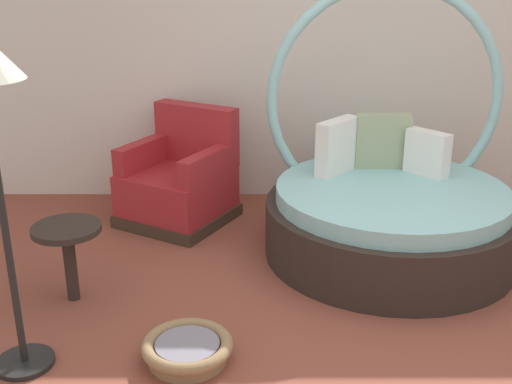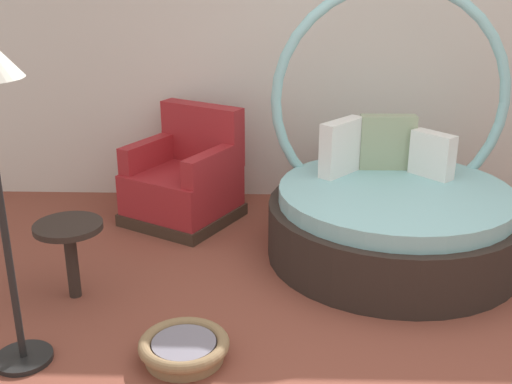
{
  "view_description": "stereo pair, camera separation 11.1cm",
  "coord_description": "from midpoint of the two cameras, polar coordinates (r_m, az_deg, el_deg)",
  "views": [
    {
      "loc": [
        -0.72,
        -3.23,
        2.13
      ],
      "look_at": [
        -0.73,
        0.99,
        0.55
      ],
      "focal_mm": 44.78,
      "sensor_mm": 36.0,
      "label": 1
    },
    {
      "loc": [
        -0.61,
        -3.23,
        2.13
      ],
      "look_at": [
        -0.73,
        0.99,
        0.55
      ],
      "focal_mm": 44.78,
      "sensor_mm": 36.0,
      "label": 2
    }
  ],
  "objects": [
    {
      "name": "round_daybed",
      "position": [
        4.85,
        11.32,
        -1.04
      ],
      "size": [
        1.84,
        1.84,
        1.98
      ],
      "color": "#2D231E",
      "rests_on": "ground_plane"
    },
    {
      "name": "side_table",
      "position": [
        4.25,
        -17.0,
        -4.06
      ],
      "size": [
        0.44,
        0.44,
        0.52
      ],
      "color": "#2D231E",
      "rests_on": "ground_plane"
    },
    {
      "name": "pet_basket",
      "position": [
        3.67,
        -6.84,
        -13.73
      ],
      "size": [
        0.51,
        0.51,
        0.13
      ],
      "color": "#8E704C",
      "rests_on": "ground_plane"
    },
    {
      "name": "red_armchair",
      "position": [
        5.39,
        -7.14,
        0.88
      ],
      "size": [
        1.09,
        1.09,
        0.94
      ],
      "color": "#38281E",
      "rests_on": "ground_plane"
    },
    {
      "name": "ground_plane",
      "position": [
        3.93,
        10.11,
        -12.82
      ],
      "size": [
        8.0,
        8.0,
        0.02
      ],
      "primitive_type": "cube",
      "color": "brown"
    },
    {
      "name": "back_wall",
      "position": [
        5.77,
        6.96,
        12.55
      ],
      "size": [
        8.0,
        0.12,
        2.68
      ],
      "primitive_type": "cube",
      "color": "silver",
      "rests_on": "ground_plane"
    }
  ]
}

